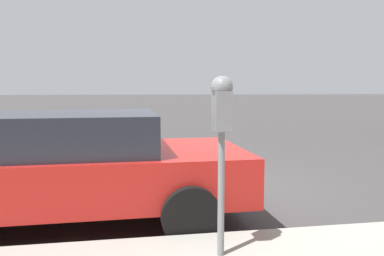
{
  "coord_description": "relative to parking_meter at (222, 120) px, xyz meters",
  "views": [
    {
      "loc": [
        -5.83,
        1.06,
        1.64
      ],
      "look_at": [
        -2.38,
        0.48,
        1.28
      ],
      "focal_mm": 35.0,
      "sensor_mm": 36.0,
      "label": 1
    }
  ],
  "objects": [
    {
      "name": "ground_plane",
      "position": [
        2.71,
        -0.27,
        -1.38
      ],
      "size": [
        220.0,
        220.0,
        0.0
      ],
      "primitive_type": "plane",
      "color": "#3D3A3A"
    },
    {
      "name": "car_red",
      "position": [
        1.58,
        1.55,
        -0.65
      ],
      "size": [
        2.16,
        4.3,
        1.36
      ],
      "rotation": [
        0.0,
        0.0,
        3.16
      ],
      "color": "#B21E19",
      "rests_on": "ground_plane"
    },
    {
      "name": "parking_meter",
      "position": [
        0.0,
        0.0,
        0.0
      ],
      "size": [
        0.21,
        0.19,
        1.59
      ],
      "color": "gray",
      "rests_on": "sidewalk"
    }
  ]
}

